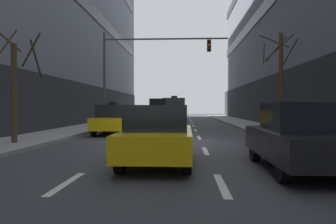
{
  "coord_description": "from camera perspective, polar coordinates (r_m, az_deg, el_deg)",
  "views": [
    {
      "loc": [
        0.81,
        -14.45,
        1.53
      ],
      "look_at": [
        -0.69,
        15.83,
        1.05
      ],
      "focal_mm": 35.31,
      "sensor_mm": 36.0,
      "label": 1
    }
  ],
  "objects": [
    {
      "name": "traffic_signal_0",
      "position": [
        24.36,
        -4.76,
        8.71
      ],
      "size": [
        9.05,
        0.35,
        6.83
      ],
      "color": "#4C4C51",
      "rests_on": "sidewalk_left"
    },
    {
      "name": "lane_stripe_l2_s6",
      "position": [
        26.51,
        4.41,
        -2.4
      ],
      "size": [
        0.16,
        2.0,
        0.01
      ],
      "primitive_type": "cube",
      "color": "silver",
      "rests_on": "ground"
    },
    {
      "name": "street_tree_0",
      "position": [
        18.12,
        18.79,
        5.61
      ],
      "size": [
        2.02,
        2.19,
        5.31
      ],
      "color": "#4C3823",
      "rests_on": "sidewalk_right"
    },
    {
      "name": "lane_stripe_l1_s9",
      "position": [
        41.55,
        -0.42,
        -1.21
      ],
      "size": [
        0.16,
        2.0,
        0.01
      ],
      "primitive_type": "cube",
      "color": "silver",
      "rests_on": "ground"
    },
    {
      "name": "lane_stripe_l2_s5",
      "position": [
        21.52,
        4.78,
        -3.17
      ],
      "size": [
        0.16,
        2.0,
        0.01
      ],
      "primitive_type": "cube",
      "color": "silver",
      "rests_on": "ground"
    },
    {
      "name": "taxi_driving_2",
      "position": [
        25.58,
        1.08,
        -0.08
      ],
      "size": [
        1.9,
        4.54,
        2.38
      ],
      "color": "black",
      "rests_on": "ground"
    },
    {
      "name": "lane_stripe_l1_s6",
      "position": [
        26.6,
        -2.25,
        -2.39
      ],
      "size": [
        0.16,
        2.0,
        0.01
      ],
      "primitive_type": "cube",
      "color": "silver",
      "rests_on": "ground"
    },
    {
      "name": "car_parked_0",
      "position": [
        8.45,
        21.99,
        -4.09
      ],
      "size": [
        1.85,
        4.36,
        1.63
      ],
      "color": "black",
      "rests_on": "ground"
    },
    {
      "name": "lane_stripe_l1_s5",
      "position": [
        21.63,
        -3.43,
        -3.15
      ],
      "size": [
        0.16,
        2.0,
        0.01
      ],
      "primitive_type": "cube",
      "color": "silver",
      "rests_on": "ground"
    },
    {
      "name": "lane_stripe_l2_s8",
      "position": [
        36.49,
        3.98,
        -1.5
      ],
      "size": [
        0.16,
        2.0,
        0.01
      ],
      "primitive_type": "cube",
      "color": "silver",
      "rests_on": "ground"
    },
    {
      "name": "lane_stripe_l1_s4",
      "position": [
        16.69,
        -5.31,
        -4.35
      ],
      "size": [
        0.16,
        2.0,
        0.01
      ],
      "primitive_type": "cube",
      "color": "silver",
      "rests_on": "ground"
    },
    {
      "name": "car_driving_4",
      "position": [
        35.67,
        -3.32,
        -0.21
      ],
      "size": [
        1.96,
        4.56,
        1.7
      ],
      "color": "black",
      "rests_on": "ground"
    },
    {
      "name": "lane_stripe_l2_s9",
      "position": [
        41.49,
        3.84,
        -1.21
      ],
      "size": [
        0.16,
        2.0,
        0.01
      ],
      "primitive_type": "cube",
      "color": "silver",
      "rests_on": "ground"
    },
    {
      "name": "lane_stripe_l2_s2",
      "position": [
        6.67,
        9.26,
        -12.32
      ],
      "size": [
        0.16,
        2.0,
        0.01
      ],
      "primitive_type": "cube",
      "color": "silver",
      "rests_on": "ground"
    },
    {
      "name": "lane_stripe_l2_s3",
      "position": [
        11.58,
        6.47,
        -6.67
      ],
      "size": [
        0.16,
        2.0,
        0.01
      ],
      "primitive_type": "cube",
      "color": "silver",
      "rests_on": "ground"
    },
    {
      "name": "car_driving_1",
      "position": [
        24.15,
        -6.31,
        -0.89
      ],
      "size": [
        1.84,
        4.25,
        1.58
      ],
      "color": "black",
      "rests_on": "ground"
    },
    {
      "name": "lane_stripe_l1_s3",
      "position": [
        11.79,
        -8.77,
        -6.54
      ],
      "size": [
        0.16,
        2.0,
        0.01
      ],
      "primitive_type": "cube",
      "color": "silver",
      "rests_on": "ground"
    },
    {
      "name": "taxi_driving_6",
      "position": [
        8.75,
        -1.71,
        -4.03
      ],
      "size": [
        1.79,
        4.21,
        1.74
      ],
      "color": "black",
      "rests_on": "ground"
    },
    {
      "name": "lane_stripe_l2_s7",
      "position": [
        31.5,
        4.16,
        -1.88
      ],
      "size": [
        0.16,
        2.0,
        0.01
      ],
      "primitive_type": "cube",
      "color": "silver",
      "rests_on": "ground"
    },
    {
      "name": "street_tree_1",
      "position": [
        14.17,
        -25.01,
        4.18
      ],
      "size": [
        2.15,
        2.15,
        4.56
      ],
      "color": "#4C3823",
      "rests_on": "sidewalk_left"
    },
    {
      "name": "lane_stripe_l1_s7",
      "position": [
        31.58,
        -1.45,
        -1.87
      ],
      "size": [
        0.16,
        2.0,
        0.01
      ],
      "primitive_type": "cube",
      "color": "silver",
      "rests_on": "ground"
    },
    {
      "name": "taxi_driving_0",
      "position": [
        18.58,
        -9.43,
        -1.35
      ],
      "size": [
        1.98,
        4.4,
        1.8
      ],
      "color": "black",
      "rests_on": "ground"
    },
    {
      "name": "sidewalk_left",
      "position": [
        16.08,
        -22.65,
        -4.38
      ],
      "size": [
        2.92,
        80.0,
        0.14
      ],
      "primitive_type": "cube",
      "color": "gray",
      "rests_on": "ground"
    },
    {
      "name": "taxi_driving_5",
      "position": [
        30.83,
        1.13,
        0.04
      ],
      "size": [
        2.07,
        4.51,
        2.33
      ],
      "color": "black",
      "rests_on": "ground"
    },
    {
      "name": "sidewalk_right",
      "position": [
        15.45,
        22.85,
        -4.59
      ],
      "size": [
        2.92,
        80.0,
        0.14
      ],
      "primitive_type": "cube",
      "color": "gray",
      "rests_on": "ground"
    },
    {
      "name": "lane_stripe_l1_s10",
      "position": [
        46.54,
        -0.07,
        -0.98
      ],
      "size": [
        0.16,
        2.0,
        0.01
      ],
      "primitive_type": "cube",
      "color": "silver",
      "rests_on": "ground"
    },
    {
      "name": "lane_stripe_l1_s8",
      "position": [
        36.56,
        -0.86,
        -1.49
      ],
      "size": [
        0.16,
        2.0,
        0.01
      ],
      "primitive_type": "cube",
      "color": "silver",
      "rests_on": "ground"
    },
    {
      "name": "lane_stripe_l2_s10",
      "position": [
        46.48,
        3.73,
        -0.99
      ],
      "size": [
        0.16,
        2.0,
        0.01
      ],
      "primitive_type": "cube",
      "color": "silver",
      "rests_on": "ground"
    },
    {
      "name": "lane_stripe_l2_s4",
      "position": [
        16.54,
        5.37,
        -4.4
      ],
      "size": [
        0.16,
        2.0,
        0.01
      ],
      "primitive_type": "cube",
      "color": "silver",
      "rests_on": "ground"
    },
    {
      "name": "taxi_driving_3",
      "position": [
        43.11,
        1.85,
        -0.06
      ],
      "size": [
        1.86,
        4.4,
        1.83
      ],
      "color": "black",
      "rests_on": "ground"
    },
    {
      "name": "ground_plane",
      "position": [
        14.56,
        -0.38,
        -5.13
      ],
      "size": [
        120.0,
        120.0,
        0.0
      ],
      "primitive_type": "plane",
      "color": "#38383D"
    },
    {
      "name": "lane_stripe_l1_s2",
      "position": [
        7.04,
        -17.16,
        -11.65
      ],
      "size": [
        0.16,
        2.0,
        0.01
      ],
      "primitive_type": "cube",
      "color": "silver",
      "rests_on": "ground"
    }
  ]
}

